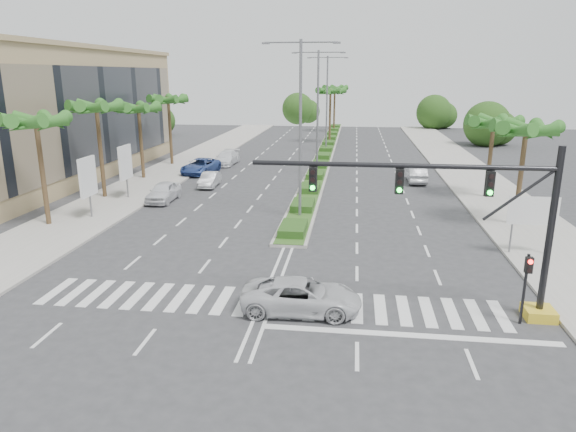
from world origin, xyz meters
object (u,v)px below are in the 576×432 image
car_parked_a (163,192)px  car_parked_b (210,179)px  car_crossing (301,296)px  car_right (416,174)px  car_parked_d (226,158)px  car_parked_c (201,166)px

car_parked_a → car_parked_b: bearing=69.6°
car_crossing → car_right: bearing=-17.0°
car_parked_b → car_parked_a: bearing=-112.2°
car_parked_a → car_parked_b: 6.23m
car_parked_a → car_crossing: 22.36m
car_parked_a → car_crossing: car_parked_a is taller
car_parked_d → car_crossing: 37.63m
car_parked_c → car_parked_d: size_ratio=1.07×
car_parked_a → car_parked_d: size_ratio=0.88×
car_parked_b → car_right: car_right is taller
car_parked_a → car_parked_d: 17.40m
car_parked_b → car_right: bearing=11.0°
car_crossing → car_parked_a: bearing=33.9°
car_parked_c → car_parked_b: bearing=-58.2°
car_parked_b → car_parked_d: bearing=94.5°
car_parked_a → car_right: size_ratio=0.97×
car_parked_d → car_right: (20.01, -7.21, 0.02)m
car_parked_d → car_right: 21.27m
car_parked_a → car_parked_b: car_parked_a is taller
car_parked_b → car_parked_d: size_ratio=0.77×
car_parked_c → car_crossing: bearing=-58.1°
car_parked_c → car_parked_a: bearing=-79.9°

